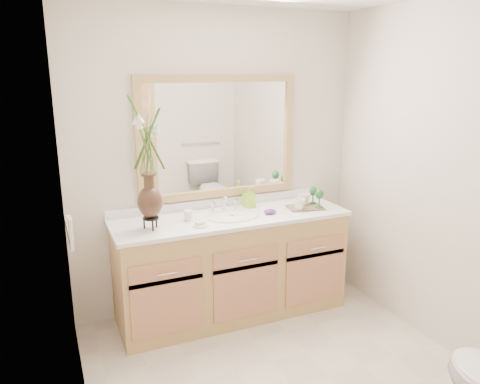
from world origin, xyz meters
name	(u,v)px	position (x,y,z in m)	size (l,w,h in m)	color
wall_back	(218,162)	(0.00, 1.30, 1.20)	(2.40, 0.02, 2.40)	beige
wall_left	(75,232)	(-1.20, 0.00, 1.20)	(0.02, 2.60, 2.40)	beige
wall_right	(458,183)	(1.20, 0.00, 1.20)	(0.02, 2.60, 2.40)	beige
vanity	(232,267)	(0.00, 1.01, 0.40)	(1.80, 0.55, 0.80)	tan
counter	(232,217)	(0.00, 1.01, 0.82)	(1.84, 0.57, 0.03)	white
sink	(232,223)	(0.00, 1.00, 0.78)	(0.38, 0.34, 0.23)	white
mirror	(219,137)	(0.00, 1.28, 1.41)	(1.32, 0.04, 0.97)	white
switch_plate	(70,227)	(-1.19, 0.76, 0.98)	(0.02, 0.12, 0.12)	white
flower_vase	(147,150)	(-0.64, 0.95, 1.40)	(0.20, 0.20, 0.84)	black
tumbler	(188,215)	(-0.34, 1.03, 0.87)	(0.06, 0.06, 0.08)	#EDE6CD
soap_dish	(200,225)	(-0.31, 0.87, 0.84)	(0.11, 0.11, 0.03)	#EDE6CD
soap_bottle	(249,198)	(0.22, 1.17, 0.91)	(0.07, 0.07, 0.16)	#99D832
purple_dish	(270,212)	(0.30, 0.94, 0.85)	(0.10, 0.08, 0.04)	#502777
tray	(305,207)	(0.63, 0.96, 0.84)	(0.28, 0.19, 0.01)	brown
mug_left	(299,203)	(0.54, 0.92, 0.89)	(0.09, 0.09, 0.09)	#EDE6CD
mug_right	(304,199)	(0.64, 1.01, 0.89)	(0.10, 0.10, 0.10)	#EDE6CD
goblet_front	(319,195)	(0.72, 0.90, 0.95)	(0.07, 0.07, 0.16)	#22672E
goblet_back	(313,192)	(0.74, 1.02, 0.94)	(0.06, 0.06, 0.14)	#22672E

